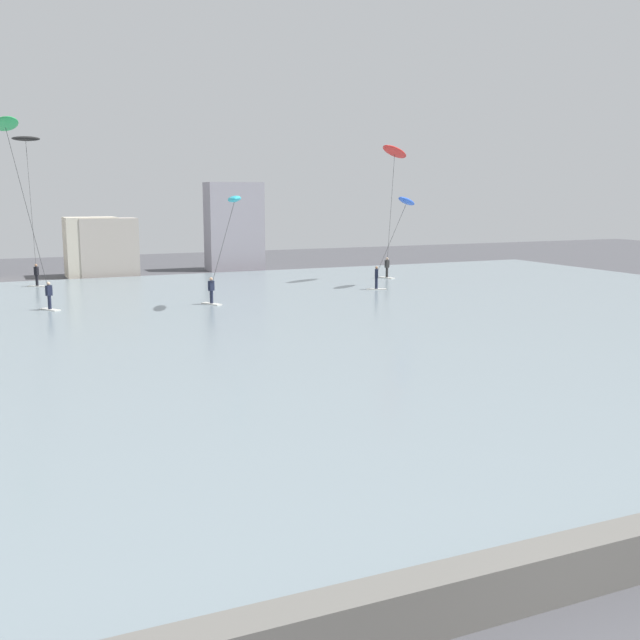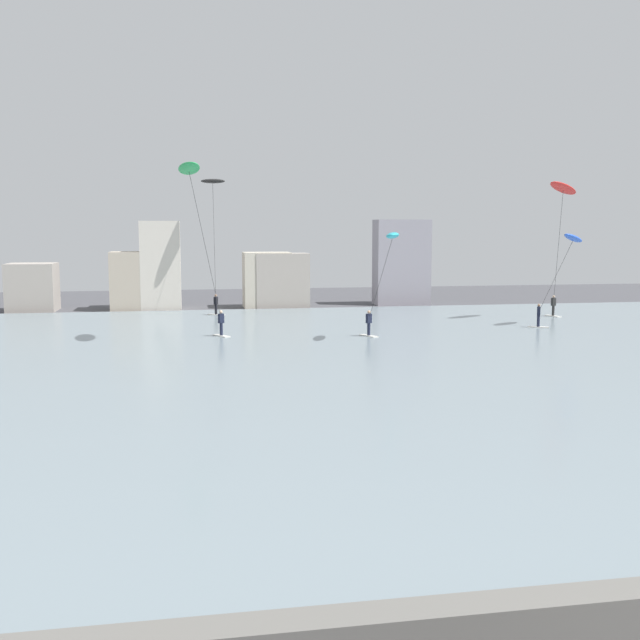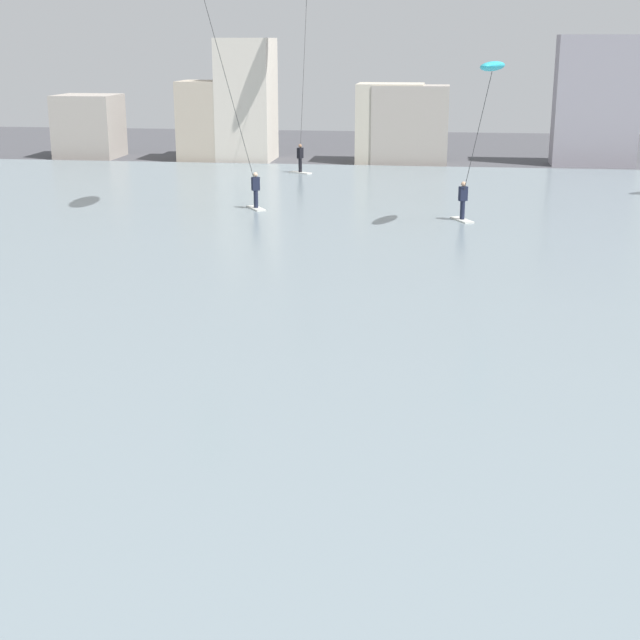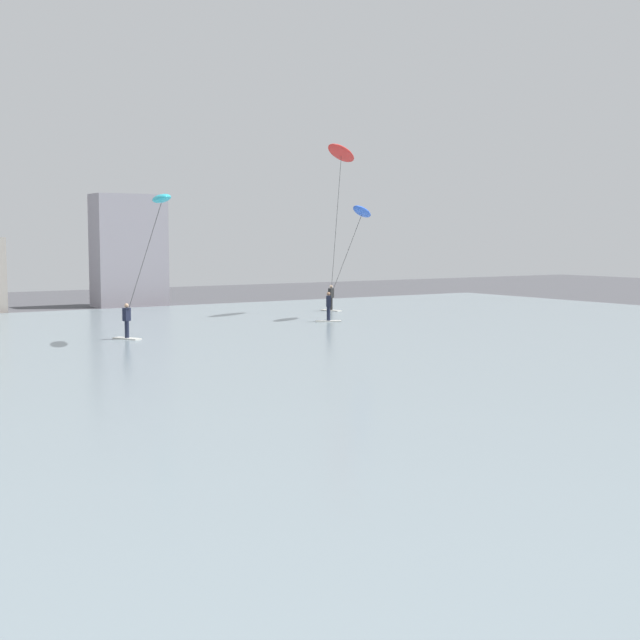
# 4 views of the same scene
# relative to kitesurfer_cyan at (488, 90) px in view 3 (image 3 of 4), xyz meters

# --- Properties ---
(water_bay) EXTENTS (84.00, 52.00, 0.10)m
(water_bay) POSITION_rel_kitesurfer_cyan_xyz_m (-5.38, -6.24, -5.53)
(water_bay) COLOR gray
(water_bay) RESTS_ON ground
(far_shore_buildings) EXTENTS (36.64, 4.04, 7.75)m
(far_shore_buildings) POSITION_rel_kitesurfer_cyan_xyz_m (-7.12, 22.03, -2.57)
(far_shore_buildings) COLOR #A89E93
(far_shore_buildings) RESTS_ON ground
(kitesurfer_cyan) EXTENTS (2.10, 4.22, 6.62)m
(kitesurfer_cyan) POSITION_rel_kitesurfer_cyan_xyz_m (0.00, 0.00, 0.00)
(kitesurfer_cyan) COLOR silver
(kitesurfer_cyan) RESTS_ON water_bay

